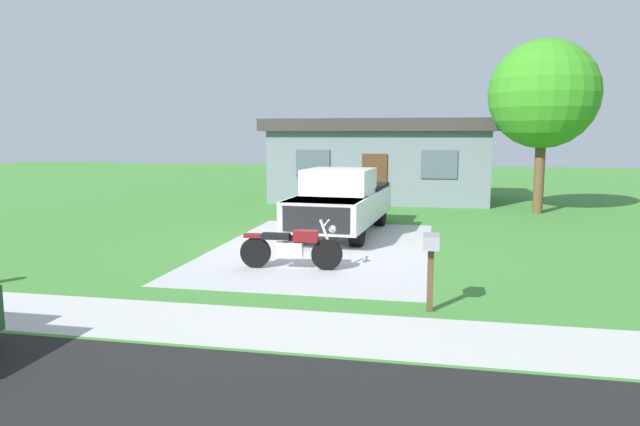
# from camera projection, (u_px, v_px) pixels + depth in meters

# --- Properties ---
(ground_plane) EXTENTS (80.00, 80.00, 0.00)m
(ground_plane) POSITION_uv_depth(u_px,v_px,m) (323.00, 248.00, 14.40)
(ground_plane) COLOR #418334
(driveway_pad) EXTENTS (5.33, 8.51, 0.01)m
(driveway_pad) POSITION_uv_depth(u_px,v_px,m) (323.00, 248.00, 14.40)
(driveway_pad) COLOR #B4B4B4
(driveway_pad) RESTS_ON ground
(sidewalk_strip) EXTENTS (36.00, 1.80, 0.01)m
(sidewalk_strip) POSITION_uv_depth(u_px,v_px,m) (246.00, 326.00, 8.57)
(sidewalk_strip) COLOR beige
(sidewalk_strip) RESTS_ON ground
(motorcycle) EXTENTS (2.21, 0.70, 1.09)m
(motorcycle) POSITION_uv_depth(u_px,v_px,m) (292.00, 247.00, 12.16)
(motorcycle) COLOR black
(motorcycle) RESTS_ON ground
(pickup_truck) EXTENTS (2.40, 5.75, 1.90)m
(pickup_truck) POSITION_uv_depth(u_px,v_px,m) (343.00, 201.00, 16.55)
(pickup_truck) COLOR black
(pickup_truck) RESTS_ON ground
(mailbox) EXTENTS (0.26, 0.48, 1.26)m
(mailbox) POSITION_uv_depth(u_px,v_px,m) (431.00, 252.00, 9.16)
(mailbox) COLOR #4C3823
(mailbox) RESTS_ON ground
(shade_tree) EXTENTS (3.86, 3.86, 6.22)m
(shade_tree) POSITION_uv_depth(u_px,v_px,m) (543.00, 95.00, 20.31)
(shade_tree) COLOR brown
(shade_tree) RESTS_ON ground
(neighbor_house) EXTENTS (9.60, 5.60, 3.50)m
(neighbor_house) POSITION_uv_depth(u_px,v_px,m) (381.00, 159.00, 25.17)
(neighbor_house) COLOR slate
(neighbor_house) RESTS_ON ground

